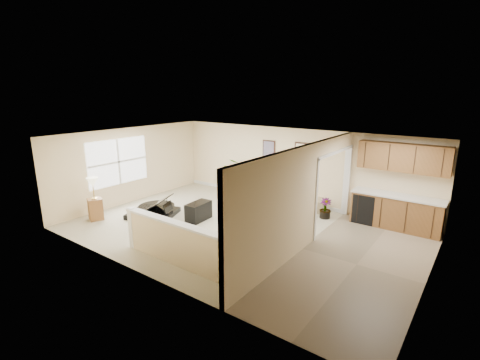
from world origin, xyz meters
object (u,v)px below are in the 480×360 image
Objects in this scene: piano at (155,198)px; accent_table at (271,190)px; loveseat at (299,197)px; lamp_stand at (95,202)px; palm_plant at (242,178)px; small_plant at (325,210)px; piano_bench at (199,211)px.

piano is 2.75× the size of accent_table.
piano is at bearing -156.15° from loveseat.
piano is 1.49× the size of lamp_stand.
accent_table is 0.48× the size of palm_plant.
small_plant is at bearing -41.18° from loveseat.
palm_plant is 4.81m from lamp_stand.
piano_bench is 2.82m from accent_table.
accent_table reaches higher than small_plant.
palm_plant is at bearing 46.19° from piano.
lamp_stand is (-3.29, -4.42, 0.10)m from accent_table.
accent_table is (2.25, 3.09, -0.09)m from piano.
piano is 3.17m from palm_plant.
piano_bench is 2.60m from palm_plant.
lamp_stand is at bearing -154.01° from loveseat.
palm_plant is at bearing 96.17° from piano_bench.
small_plant is (2.08, -0.36, -0.18)m from accent_table.
loveseat is at bearing 21.33° from piano.
small_plant is (4.33, 2.73, -0.27)m from piano.
piano is 1.32× the size of palm_plant.
small_plant is at bearing -3.89° from palm_plant.
piano is 3.82m from accent_table.
accent_table is at bearing 170.18° from small_plant.
lamp_stand reaches higher than piano_bench.
loveseat reaches higher than accent_table.
loveseat is at bearing 5.28° from palm_plant.
lamp_stand reaches higher than loveseat.
palm_plant is (-1.10, -0.14, 0.26)m from accent_table.
small_plant is 0.48× the size of lamp_stand.
piano_bench is at bearing -83.83° from palm_plant.
small_plant is at bearing 37.09° from lamp_stand.
lamp_stand reaches higher than small_plant.
accent_table is 2.12m from small_plant.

